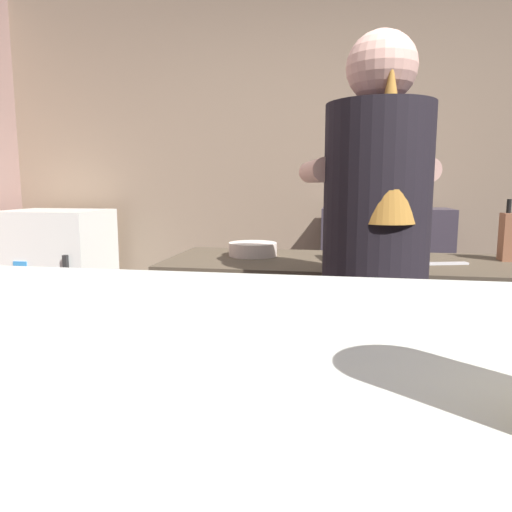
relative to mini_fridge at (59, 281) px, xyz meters
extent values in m
cube|color=gray|center=(2.00, 0.45, 0.83)|extent=(5.20, 0.10, 2.70)
cube|color=#4D4132|center=(2.35, -1.12, -0.07)|extent=(2.10, 0.60, 0.90)
cube|color=#3C3440|center=(2.34, 0.17, 0.01)|extent=(0.85, 0.36, 1.06)
cube|color=white|center=(0.00, 0.00, 0.00)|extent=(0.69, 0.55, 1.04)
cube|color=#262626|center=(0.24, -0.29, 0.05)|extent=(0.03, 0.03, 0.37)
cube|color=#338CD8|center=(-0.10, -0.28, 0.12)|extent=(0.10, 0.01, 0.12)
cube|color=#27243E|center=(2.15, -1.57, -0.06)|extent=(0.28, 0.20, 0.92)
cylinder|color=black|center=(2.15, -1.57, 0.67)|extent=(0.34, 0.34, 0.56)
sphere|color=#D8A392|center=(2.15, -1.57, 1.06)|extent=(0.22, 0.22, 0.22)
cone|color=#B27A33|center=(2.17, -1.67, 0.82)|extent=(0.18, 0.18, 0.48)
cylinder|color=#D8A392|center=(1.95, -1.45, 0.75)|extent=(0.15, 0.33, 0.08)
cylinder|color=#D8A392|center=(2.28, -1.38, 0.75)|extent=(0.15, 0.33, 0.08)
cylinder|color=black|center=(2.73, -1.01, 0.61)|extent=(0.02, 0.02, 0.06)
cylinder|color=beige|center=(1.65, -1.06, 0.41)|extent=(0.22, 0.22, 0.06)
cube|color=silver|center=(2.43, -1.17, 0.39)|extent=(0.24, 0.10, 0.01)
cylinder|color=#518C31|center=(2.24, 0.27, 0.62)|extent=(0.06, 0.06, 0.15)
cylinder|color=#518C31|center=(2.24, 0.27, 0.72)|extent=(0.03, 0.03, 0.06)
cylinder|color=black|center=(2.24, 0.27, 0.76)|extent=(0.03, 0.03, 0.01)
cylinder|color=#518438|center=(2.23, 0.14, 0.63)|extent=(0.08, 0.08, 0.16)
cylinder|color=#518438|center=(2.23, 0.14, 0.74)|extent=(0.03, 0.03, 0.06)
cylinder|color=black|center=(2.23, 0.14, 0.78)|extent=(0.04, 0.04, 0.01)
camera|label=1|loc=(2.04, -3.16, 0.70)|focal=33.58mm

